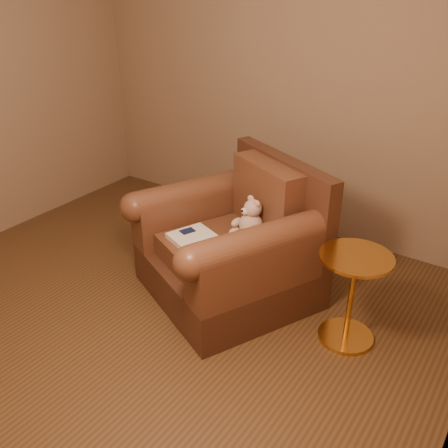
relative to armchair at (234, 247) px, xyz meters
The scene contains 6 objects.
floor 0.90m from the armchair, 113.44° to the right, with size 4.00×4.00×0.00m, color brown.
room 1.56m from the armchair, 113.44° to the right, with size 4.02×4.02×2.71m.
armchair is the anchor object (origin of this frame).
teddy_bear 0.23m from the armchair, 34.25° to the left, with size 0.23×0.26×0.31m.
guidebook 0.30m from the armchair, 113.82° to the right, with size 0.57×0.46×0.04m.
side_table 0.93m from the armchair, ahead, with size 0.46×0.46×0.64m.
Camera 1 is at (2.06, -1.91, 2.23)m, focal length 40.00 mm.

